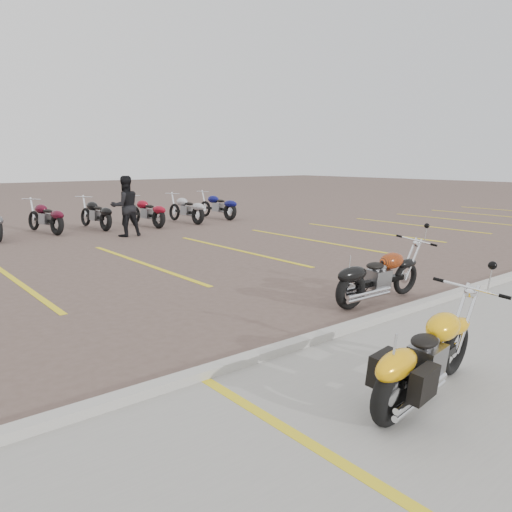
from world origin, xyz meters
The scene contains 8 objects.
ground centered at (0.00, 0.00, 0.00)m, with size 100.00×100.00×0.00m, color brown.
curb centered at (0.00, -2.00, 0.06)m, with size 60.00×0.18×0.12m, color #ADAAA3.
parking_stripes centered at (0.00, 4.00, 0.00)m, with size 38.00×5.50×0.01m, color yellow, non-canonical shape.
apron_stripe centered at (-2.30, -4.50, 0.01)m, with size 0.12×5.00×0.00m, color yellow.
yellow_cruiser centered at (-0.87, -3.75, 0.41)m, with size 2.00×0.44×0.83m.
flame_cruiser centered at (1.56, -1.31, 0.41)m, with size 1.99×0.30×0.82m.
person_b centered at (1.49, 8.14, 0.93)m, with size 0.90×0.70×1.86m, color black.
bg_bike_row centered at (-1.10, 10.17, 0.55)m, with size 15.69×2.05×1.10m.
Camera 1 is at (-5.01, -6.29, 2.33)m, focal length 35.00 mm.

